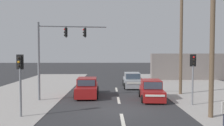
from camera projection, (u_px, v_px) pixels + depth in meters
name	position (u px, v px, depth m)	size (l,w,h in m)	color
ground_plane	(121.00, 110.00, 13.88)	(140.00, 140.00, 0.00)	#303033
lane_dash_near	(123.00, 120.00, 11.88)	(0.20, 2.40, 0.01)	silver
lane_dash_mid	(119.00, 100.00, 16.87)	(0.20, 2.40, 0.01)	silver
lane_dash_far	(116.00, 89.00, 21.87)	(0.20, 2.40, 0.01)	silver
kerb_left_verge	(14.00, 98.00, 17.76)	(8.00, 40.00, 0.02)	#A39E99
utility_pole_foreground_right	(210.00, 15.00, 12.07)	(3.78, 0.34, 10.74)	brown
utility_pole_midground_right	(181.00, 34.00, 19.19)	(1.80, 0.26, 10.18)	brown
traffic_signal_mast	(56.00, 47.00, 16.79)	(5.26, 0.73, 6.00)	slate
pedestal_signal_right_kerb	(193.00, 71.00, 15.11)	(0.44, 0.30, 3.56)	slate
pedestal_signal_left_kerb	(20.00, 75.00, 12.33)	(0.44, 0.31, 3.56)	slate
shopfront_wall_far	(195.00, 67.00, 29.92)	(12.00, 1.00, 3.60)	gray
hatchback_crossing_left	(151.00, 91.00, 17.06)	(1.94, 3.72, 1.53)	maroon
sedan_oncoming_mid	(132.00, 81.00, 23.39)	(1.92, 4.25, 1.56)	#A3A8AD
sedan_receding_far	(87.00, 88.00, 18.44)	(2.00, 4.29, 1.56)	maroon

